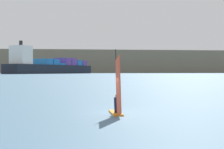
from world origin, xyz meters
The scene contains 3 objects.
ground_plane centered at (0.00, 0.00, 0.00)m, with size 4000.00×4000.00×0.00m, color #476B84.
windsurfer centered at (-0.36, -0.55, 1.15)m, with size 1.31×3.77×4.52m.
cargo_ship centered at (70.39, 406.25, 10.03)m, with size 134.38×121.97×39.28m.
Camera 1 is at (-8.35, -20.19, 2.91)m, focal length 50.94 mm.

